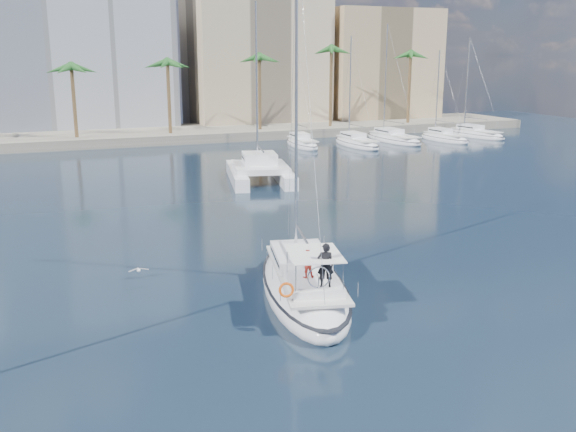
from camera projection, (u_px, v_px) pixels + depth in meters
name	position (u px, v px, depth m)	size (l,w,h in m)	color
ground	(305.00, 300.00, 29.49)	(160.00, 160.00, 0.00)	black
quay	(120.00, 136.00, 84.22)	(120.00, 14.00, 1.20)	gray
building_modern	(12.00, 32.00, 87.40)	(42.00, 16.00, 28.00)	silver
building_beige	(255.00, 62.00, 98.01)	(20.00, 14.00, 20.00)	#C6AE8E
building_tan_right	(376.00, 68.00, 103.72)	(18.00, 12.00, 18.00)	tan
palm_centre	(120.00, 61.00, 78.26)	(3.60, 3.60, 12.30)	brown
palm_right	(366.00, 60.00, 90.61)	(3.60, 3.60, 12.30)	brown
main_sloop	(304.00, 286.00, 29.77)	(6.27, 12.05, 17.09)	white
catamaran	(260.00, 169.00, 57.21)	(7.42, 11.40, 15.50)	white
seagull	(139.00, 270.00, 32.11)	(1.01, 0.44, 0.19)	silver
moored_yacht_a	(302.00, 147.00, 79.03)	(2.72, 9.35, 11.90)	white
moored_yacht_b	(356.00, 146.00, 79.59)	(3.14, 10.78, 13.72)	white
moored_yacht_c	(393.00, 141.00, 83.75)	(3.55, 12.21, 15.54)	white
moored_yacht_d	(444.00, 141.00, 84.31)	(2.72, 9.35, 11.90)	white
moored_yacht_e	(475.00, 137.00, 88.47)	(3.14, 10.78, 13.72)	white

